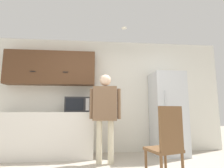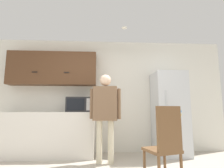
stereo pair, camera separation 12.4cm
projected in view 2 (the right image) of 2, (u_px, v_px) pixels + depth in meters
The scene contains 8 objects.
back_wall at pixel (103, 95), 4.27m from camera, with size 6.00×0.06×2.70m.
counter at pixel (48, 134), 3.75m from camera, with size 2.02×0.61×0.94m.
upper_cabinets at pixel (53, 69), 4.11m from camera, with size 2.02×0.32×0.78m.
microwave at pixel (79, 105), 3.83m from camera, with size 0.51×0.42×0.32m.
person at pixel (105, 108), 3.35m from camera, with size 0.60×0.28×1.67m.
refrigerator at pixel (169, 113), 3.93m from camera, with size 0.68×0.68×1.83m.
chair at pixel (165, 142), 2.38m from camera, with size 0.52×0.52×1.03m.
ceiling_light at pixel (124, 28), 3.64m from camera, with size 0.11×0.11×0.01m.
Camera 2 is at (-0.02, -2.22, 0.98)m, focal length 28.00 mm.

